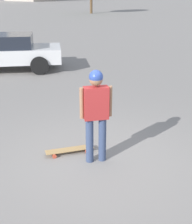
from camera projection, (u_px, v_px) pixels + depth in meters
The scene contains 4 objects.
ground_plane at pixel (96, 160), 5.94m from camera, with size 220.00×220.00×0.00m, color gray.
person at pixel (96, 109), 5.55m from camera, with size 0.43×0.48×1.76m.
skateboard at pixel (70, 150), 6.17m from camera, with size 0.69×0.90×0.09m.
car_parked_near at pixel (5, 52), 12.33m from camera, with size 4.33×4.45×1.41m.
Camera 1 is at (3.26, -4.03, 3.03)m, focal length 50.00 mm.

